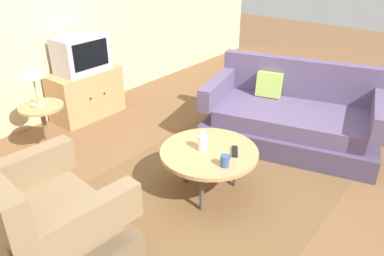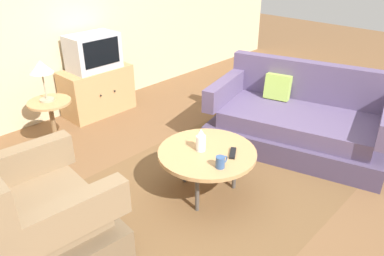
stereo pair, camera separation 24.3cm
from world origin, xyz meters
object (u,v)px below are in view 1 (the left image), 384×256
Objects in this scene: couch at (291,118)px; tv_remote_dark at (235,151)px; vase at (203,140)px; television at (81,54)px; mug at (225,161)px; armchair at (45,226)px; coffee_table at (209,153)px; side_table at (44,120)px; tv_stand at (86,94)px; table_lamp at (32,73)px.

couch reaches higher than tv_remote_dark.
vase is at bearing -93.40° from tv_remote_dark.
television is at bearing -128.48° from tv_remote_dark.
tv_remote_dark is at bearing 13.08° from mug.
television is (1.73, 1.82, 0.50)m from armchair.
couch is 2.36× the size of coffee_table.
side_table is 1.09m from television.
armchair is 1.22× the size of coffee_table.
coffee_table is 2.28m from television.
tv_stand is (0.35, 2.23, -0.11)m from coffee_table.
side_table reaches higher than mug.
armchair is at bearing -133.42° from television.
vase reaches higher than coffee_table.
table_lamp is at bearing 106.59° from vase.
couch is at bearing -66.98° from tv_stand.
table_lamp is at bearing 153.73° from armchair.
couch is at bearing -8.08° from vase.
tv_remote_dark is (-0.24, -2.42, 0.15)m from tv_stand.
couch is 3.59× the size of side_table.
couch reaches higher than tv_stand.
couch is 9.82× the size of vase.
side_table is at bearing 106.98° from coffee_table.
tv_stand reaches higher than coffee_table.
armchair is at bearing -54.22° from tv_remote_dark.
tv_stand is (1.73, 1.84, -0.02)m from armchair.
vase is (-1.39, 0.20, 0.25)m from couch.
tv_remote_dark is (1.49, -0.58, 0.13)m from armchair.
coffee_table is 2.00× the size of table_lamp.
armchair is 5.07× the size of vase.
vase reaches higher than mug.
couch is at bearing 149.46° from tv_remote_dark.
armchair is 2.79m from couch.
side_table is 2.03m from mug.
table_lamp is at bearing 101.75° from mug.
mug is (1.26, -0.64, 0.17)m from armchair.
coffee_table is 6.82× the size of mug.
table_lamp reaches higher than couch.
television is 2.98× the size of vase.
armchair reaches higher than tv_remote_dark.
table_lamp is at bearing -152.96° from tv_stand.
table_lamp is at bearing 101.92° from side_table.
television is (-1.01, 2.36, 0.54)m from couch.
coffee_table is at bearing 69.08° from couch.
tv_remote_dark is (0.23, 0.05, -0.04)m from mug.
side_table reaches higher than coffee_table.
tv_remote_dark is (-1.25, -0.05, 0.16)m from couch.
television reaches higher than vase.
table_lamp reaches higher than coffee_table.
tv_stand is 2.05× the size of table_lamp.
coffee_table is 0.14m from vase.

